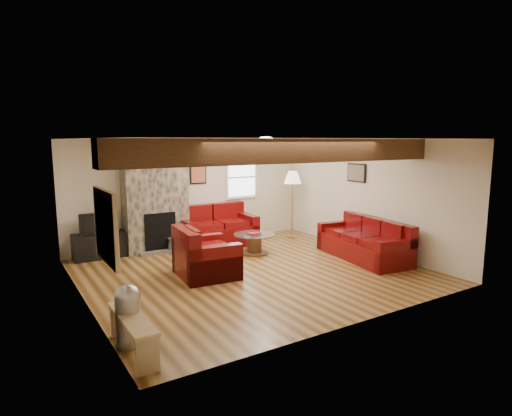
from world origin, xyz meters
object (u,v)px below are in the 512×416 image
(coffee_table, at_px, (254,244))
(tv_cabinet, at_px, (99,246))
(sofa_three, at_px, (363,239))
(armchair_red, at_px, (206,252))
(floor_lamp, at_px, (293,181))
(television, at_px, (98,223))
(loveseat, at_px, (217,226))

(coffee_table, distance_m, tv_cabinet, 3.31)
(sofa_three, height_order, tv_cabinet, sofa_three)
(sofa_three, relative_size, armchair_red, 1.93)
(floor_lamp, bearing_deg, television, 172.63)
(armchair_red, xyz_separation_m, television, (-1.41, 2.29, 0.31))
(coffee_table, distance_m, floor_lamp, 2.24)
(armchair_red, height_order, floor_lamp, floor_lamp)
(coffee_table, xyz_separation_m, floor_lamp, (1.66, 0.85, 1.24))
(tv_cabinet, relative_size, television, 1.36)
(coffee_table, bearing_deg, sofa_three, -40.96)
(sofa_three, bearing_deg, coffee_table, -122.70)
(sofa_three, xyz_separation_m, armchair_red, (-3.32, 0.68, 0.03))
(loveseat, xyz_separation_m, television, (-2.63, 0.30, 0.29))
(coffee_table, relative_size, tv_cabinet, 0.84)
(armchair_red, distance_m, floor_lamp, 3.78)
(loveseat, xyz_separation_m, floor_lamp, (2.00, -0.30, 0.99))
(armchair_red, height_order, tv_cabinet, armchair_red)
(tv_cabinet, bearing_deg, television, 0.00)
(sofa_three, xyz_separation_m, loveseat, (-2.09, 2.67, 0.05))
(loveseat, distance_m, armchair_red, 2.34)
(sofa_three, bearing_deg, armchair_red, -93.34)
(loveseat, bearing_deg, tv_cabinet, 175.48)
(loveseat, height_order, armchair_red, loveseat)
(armchair_red, bearing_deg, television, 37.14)
(coffee_table, height_order, tv_cabinet, tv_cabinet)
(sofa_three, xyz_separation_m, television, (-4.73, 2.97, 0.34))
(loveseat, bearing_deg, armchair_red, -119.64)
(sofa_three, height_order, coffee_table, sofa_three)
(coffee_table, bearing_deg, tv_cabinet, 153.98)
(sofa_three, relative_size, floor_lamp, 1.27)
(loveseat, bearing_deg, sofa_three, -49.97)
(television, bearing_deg, loveseat, -6.50)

